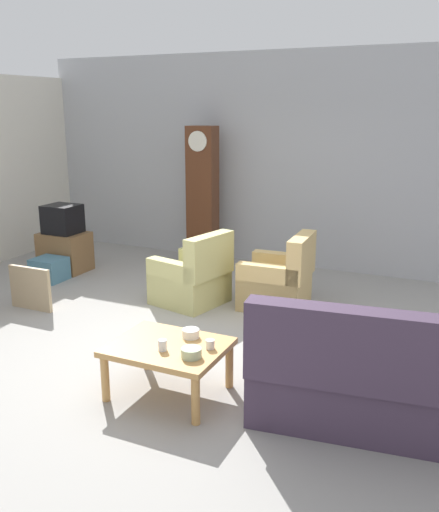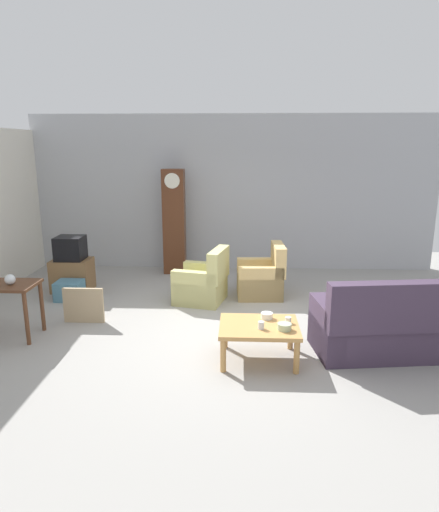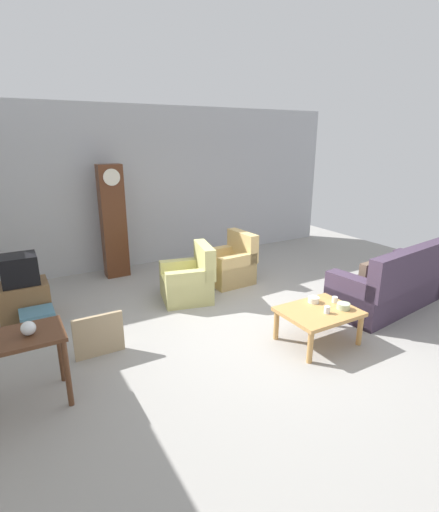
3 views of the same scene
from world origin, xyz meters
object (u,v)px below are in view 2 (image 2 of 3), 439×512
armchair_olive_far (262,279)px  cup_blue_rimmed (261,325)px  storage_box_blue (69,290)px  tv_stand_cabinet (72,275)px  framed_picture_leaning (84,305)px  glass_dome_cloche (10,279)px  armchair_olive_near (203,284)px  cup_white_porcelain (288,320)px  bowl_white_stacked (267,316)px  bowl_shallow_green (284,327)px  tv_crt (70,248)px  couch_floral (401,328)px  grandfather_clock (174,222)px  coffee_table_wood (259,330)px

armchair_olive_far → cup_blue_rimmed: armchair_olive_far is taller
armchair_olive_far → storage_box_blue: bearing=-173.8°
tv_stand_cabinet → framed_picture_leaning: (0.72, -1.49, -0.02)m
glass_dome_cloche → cup_blue_rimmed: (3.32, -0.61, -0.33)m
armchair_olive_near → cup_white_porcelain: (1.21, -2.02, 0.19)m
glass_dome_cloche → bowl_white_stacked: glass_dome_cloche is taller
bowl_shallow_green → tv_crt: bearing=142.7°
couch_floral → bowl_shallow_green: bearing=-165.6°
couch_floral → cup_white_porcelain: 1.45m
couch_floral → framed_picture_leaning: bearing=169.1°
tv_stand_cabinet → armchair_olive_near: bearing=-11.3°
bowl_white_stacked → bowl_shallow_green: size_ratio=0.89×
glass_dome_cloche → bowl_white_stacked: 3.43m
storage_box_blue → armchair_olive_far: bearing=6.2°
grandfather_clock → bowl_white_stacked: (1.69, -3.63, -0.57)m
framed_picture_leaning → glass_dome_cloche: 1.11m
armchair_olive_far → coffee_table_wood: armchair_olive_far is taller
storage_box_blue → cup_white_porcelain: 4.06m
armchair_olive_near → cup_white_porcelain: bearing=-59.0°
grandfather_clock → tv_stand_cabinet: grandfather_clock is taller
cup_blue_rimmed → framed_picture_leaning: bearing=154.8°
couch_floral → tv_stand_cabinet: 5.57m
grandfather_clock → storage_box_blue: (-1.57, -1.75, -0.91)m
cup_blue_rimmed → couch_floral: bearing=11.8°
armchair_olive_near → bowl_white_stacked: (0.96, -1.88, 0.19)m
framed_picture_leaning → couch_floral: bearing=-10.9°
storage_box_blue → cup_blue_rimmed: (3.17, -2.21, 0.34)m
couch_floral → glass_dome_cloche: 5.11m
bowl_white_stacked → glass_dome_cloche: bearing=175.3°
armchair_olive_far → cup_white_porcelain: 2.39m
couch_floral → tv_stand_cabinet: size_ratio=3.22×
coffee_table_wood → tv_stand_cabinet: size_ratio=1.41×
armchair_olive_far → cup_white_porcelain: armchair_olive_far is taller
armchair_olive_near → armchair_olive_far: same height
tv_stand_cabinet → glass_dome_cloche: bearing=-90.8°
framed_picture_leaning → glass_dome_cloche: (-0.75, -0.60, 0.57)m
grandfather_clock → bowl_shallow_green: grandfather_clock is taller
cup_white_porcelain → bowl_shallow_green: size_ratio=0.46×
coffee_table_wood → storage_box_blue: coffee_table_wood is taller
grandfather_clock → storage_box_blue: 2.52m
tv_stand_cabinet → cup_white_porcelain: size_ratio=8.86×
armchair_olive_near → framed_picture_leaning: bearing=-149.2°
armchair_olive_near → bowl_white_stacked: bearing=-63.0°
glass_dome_cloche → couch_floral: bearing=-2.7°
storage_box_blue → cup_white_porcelain: (3.51, -2.01, 0.33)m
couch_floral → glass_dome_cloche: (-5.09, 0.24, 0.48)m
bowl_shallow_green → armchair_olive_far: bearing=93.0°
grandfather_clock → tv_stand_cabinet: bearing=-143.3°
glass_dome_cloche → cup_white_porcelain: (3.66, -0.42, -0.34)m
storage_box_blue → bowl_shallow_green: size_ratio=2.58×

